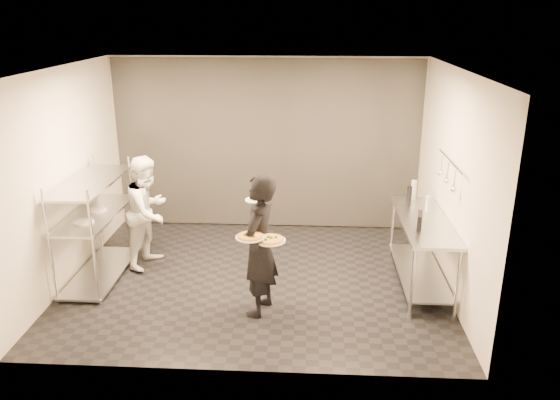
# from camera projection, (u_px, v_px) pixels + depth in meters

# --- Properties ---
(room_shell) EXTENTS (5.00, 4.00, 2.80)m
(room_shell) POSITION_uv_depth(u_px,v_px,m) (263.00, 158.00, 8.07)
(room_shell) COLOR black
(room_shell) RESTS_ON ground
(pass_rack) EXTENTS (0.60, 1.60, 1.50)m
(pass_rack) POSITION_uv_depth(u_px,v_px,m) (95.00, 223.00, 7.28)
(pass_rack) COLOR silver
(pass_rack) RESTS_ON ground
(prep_counter) EXTENTS (0.60, 1.80, 0.92)m
(prep_counter) POSITION_uv_depth(u_px,v_px,m) (422.00, 241.00, 7.10)
(prep_counter) COLOR silver
(prep_counter) RESTS_ON ground
(utensil_rail) EXTENTS (0.07, 1.20, 0.31)m
(utensil_rail) POSITION_uv_depth(u_px,v_px,m) (449.00, 173.00, 6.79)
(utensil_rail) COLOR silver
(utensil_rail) RESTS_ON room_shell
(waiter) EXTENTS (0.56, 0.71, 1.72)m
(waiter) POSITION_uv_depth(u_px,v_px,m) (259.00, 246.00, 6.36)
(waiter) COLOR black
(waiter) RESTS_ON ground
(chef) EXTENTS (0.80, 0.92, 1.59)m
(chef) POSITION_uv_depth(u_px,v_px,m) (148.00, 211.00, 7.64)
(chef) COLOR white
(chef) RESTS_ON ground
(pizza_plate_near) EXTENTS (0.33, 0.33, 0.05)m
(pizza_plate_near) POSITION_uv_depth(u_px,v_px,m) (250.00, 236.00, 6.09)
(pizza_plate_near) COLOR silver
(pizza_plate_near) RESTS_ON waiter
(pizza_plate_far) EXTENTS (0.35, 0.35, 0.05)m
(pizza_plate_far) POSITION_uv_depth(u_px,v_px,m) (270.00, 240.00, 6.14)
(pizza_plate_far) COLOR silver
(pizza_plate_far) RESTS_ON waiter
(salad_plate) EXTENTS (0.26, 0.26, 0.07)m
(salad_plate) POSITION_uv_depth(u_px,v_px,m) (256.00, 198.00, 6.48)
(salad_plate) COLOR silver
(salad_plate) RESTS_ON waiter
(pos_monitor) EXTENTS (0.11, 0.27, 0.19)m
(pos_monitor) POSITION_uv_depth(u_px,v_px,m) (420.00, 221.00, 6.70)
(pos_monitor) COLOR black
(pos_monitor) RESTS_ON prep_counter
(bottle_green) EXTENTS (0.08, 0.08, 0.28)m
(bottle_green) POSITION_uv_depth(u_px,v_px,m) (414.00, 190.00, 7.71)
(bottle_green) COLOR #96A395
(bottle_green) RESTS_ON prep_counter
(bottle_clear) EXTENTS (0.06, 0.06, 0.21)m
(bottle_clear) POSITION_uv_depth(u_px,v_px,m) (428.00, 204.00, 7.25)
(bottle_clear) COLOR #96A395
(bottle_clear) RESTS_ON prep_counter
(bottle_dark) EXTENTS (0.07, 0.07, 0.24)m
(bottle_dark) POSITION_uv_depth(u_px,v_px,m) (409.00, 194.00, 7.58)
(bottle_dark) COLOR black
(bottle_dark) RESTS_ON prep_counter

